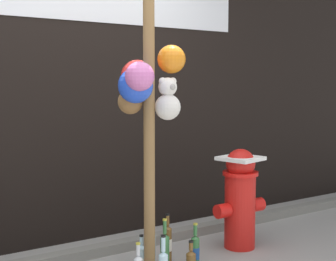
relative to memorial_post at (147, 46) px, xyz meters
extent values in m
cube|color=black|center=(-0.15, 1.18, 0.36)|extent=(10.00, 0.20, 3.93)
cube|color=slate|center=(-0.15, 0.66, -1.57)|extent=(8.00, 0.12, 0.08)
cylinder|color=olive|center=(0.01, -0.01, -0.17)|extent=(0.08, 0.08, 2.88)
sphere|color=blue|center=(-0.10, -0.02, -0.26)|extent=(0.23, 0.23, 0.23)
sphere|color=red|center=(-0.01, 0.12, -0.20)|extent=(0.23, 0.23, 0.23)
sphere|color=orange|center=(0.20, 0.00, -0.08)|extent=(0.20, 0.20, 0.20)
sphere|color=#D66BB2|center=(-0.14, -0.14, -0.20)|extent=(0.19, 0.19, 0.19)
sphere|color=brown|center=(-0.09, 0.08, -0.37)|extent=(0.17, 0.17, 0.17)
sphere|color=brown|center=(-0.09, 0.08, -0.24)|extent=(0.12, 0.12, 0.12)
sphere|color=brown|center=(-0.13, 0.08, -0.20)|extent=(0.05, 0.05, 0.05)
sphere|color=brown|center=(-0.05, 0.08, -0.20)|extent=(0.05, 0.05, 0.05)
sphere|color=brown|center=(-0.09, 0.02, -0.24)|extent=(0.04, 0.04, 0.04)
sphere|color=silver|center=(0.13, -0.05, -0.40)|extent=(0.18, 0.18, 0.18)
sphere|color=silver|center=(0.13, -0.05, -0.27)|extent=(0.13, 0.13, 0.13)
sphere|color=silver|center=(0.09, -0.05, -0.23)|extent=(0.05, 0.05, 0.05)
sphere|color=silver|center=(0.17, -0.05, -0.23)|extent=(0.05, 0.05, 0.05)
sphere|color=#9D9992|center=(0.13, -0.11, -0.27)|extent=(0.04, 0.04, 0.04)
cylinder|color=red|center=(1.01, 0.19, -1.30)|extent=(0.26, 0.26, 0.61)
cylinder|color=red|center=(1.01, 0.19, -0.98)|extent=(0.29, 0.29, 0.03)
sphere|color=red|center=(1.01, 0.19, -0.90)|extent=(0.24, 0.24, 0.24)
cylinder|color=red|center=(0.82, 0.19, -1.27)|extent=(0.11, 0.11, 0.11)
cylinder|color=red|center=(1.19, 0.19, -1.27)|extent=(0.11, 0.11, 0.11)
cube|color=white|center=(1.01, 0.19, -0.86)|extent=(0.37, 0.37, 0.03)
cone|color=brown|center=(0.27, -0.14, -1.41)|extent=(0.07, 0.07, 0.03)
cylinder|color=brown|center=(0.27, -0.14, -1.37)|extent=(0.03, 0.03, 0.06)
cylinder|color=black|center=(0.27, -0.14, -1.34)|extent=(0.03, 0.03, 0.01)
cylinder|color=#B2DBEA|center=(0.17, 0.26, -1.51)|extent=(0.07, 0.07, 0.19)
cone|color=#B2DBEA|center=(0.17, 0.26, -1.40)|extent=(0.07, 0.07, 0.03)
cylinder|color=#B2DBEA|center=(0.17, 0.26, -1.36)|extent=(0.03, 0.03, 0.05)
cylinder|color=gold|center=(0.17, 0.26, -1.33)|extent=(0.04, 0.04, 0.01)
cone|color=#B2DBEA|center=(-0.04, -0.25, -1.33)|extent=(0.06, 0.06, 0.02)
cylinder|color=#B2DBEA|center=(-0.04, -0.25, -1.27)|extent=(0.03, 0.03, 0.09)
cylinder|color=black|center=(-0.04, -0.25, -1.21)|extent=(0.03, 0.03, 0.01)
cylinder|color=#93CCE0|center=(0.10, 0.12, -1.47)|extent=(0.07, 0.07, 0.27)
cone|color=#93CCE0|center=(0.10, 0.12, -1.32)|extent=(0.07, 0.07, 0.03)
cylinder|color=#93CCE0|center=(0.10, 0.12, -1.27)|extent=(0.03, 0.03, 0.09)
cylinder|color=gold|center=(0.10, 0.12, -1.22)|extent=(0.03, 0.03, 0.01)
cylinder|color=#337038|center=(0.13, -0.01, -1.46)|extent=(0.06, 0.06, 0.30)
cone|color=#337038|center=(0.13, -0.01, -1.30)|extent=(0.06, 0.06, 0.03)
cylinder|color=#337038|center=(0.13, -0.01, -1.24)|extent=(0.03, 0.03, 0.09)
cylinder|color=gold|center=(0.13, -0.01, -1.19)|extent=(0.03, 0.03, 0.01)
cone|color=silver|center=(-0.17, -0.16, -1.35)|extent=(0.06, 0.06, 0.02)
cylinder|color=silver|center=(-0.17, -0.16, -1.31)|extent=(0.03, 0.03, 0.07)
cylinder|color=gold|center=(-0.17, -0.16, -1.26)|extent=(0.03, 0.03, 0.01)
cone|color=#B2DBEA|center=(0.01, 0.10, -1.39)|extent=(0.07, 0.07, 0.03)
cylinder|color=#B2DBEA|center=(0.01, 0.10, -1.35)|extent=(0.03, 0.03, 0.06)
cylinder|color=black|center=(0.01, 0.10, -1.31)|extent=(0.03, 0.03, 0.01)
cylinder|color=brown|center=(0.28, 0.18, -1.47)|extent=(0.06, 0.06, 0.28)
cone|color=brown|center=(0.28, 0.18, -1.32)|extent=(0.06, 0.06, 0.02)
cylinder|color=brown|center=(0.28, 0.18, -1.26)|extent=(0.03, 0.03, 0.08)
cylinder|color=silver|center=(0.28, 0.18, -1.45)|extent=(0.06, 0.06, 0.09)
cylinder|color=black|center=(0.28, 0.18, -1.22)|extent=(0.03, 0.03, 0.01)
cylinder|color=#337038|center=(0.40, -0.01, -1.49)|extent=(0.06, 0.06, 0.24)
cone|color=#337038|center=(0.40, -0.01, -1.36)|extent=(0.06, 0.06, 0.02)
cylinder|color=#337038|center=(0.40, -0.01, -1.31)|extent=(0.03, 0.03, 0.08)
cylinder|color=#1E478C|center=(0.40, -0.01, -1.48)|extent=(0.06, 0.06, 0.09)
cylinder|color=gold|center=(0.40, -0.01, -1.26)|extent=(0.03, 0.03, 0.01)
camera|label=1|loc=(-1.65, -2.78, -0.25)|focal=51.80mm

